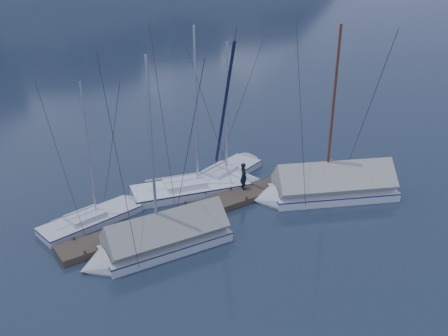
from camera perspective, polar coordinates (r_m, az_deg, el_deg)
The scene contains 9 objects.
ground at distance 24.44m, azimuth 2.72°, elevation -6.28°, with size 1000.00×1000.00×0.00m, color black.
dock at distance 25.79m, azimuth 0.00°, elevation -4.26°, with size 18.00×1.50×0.54m.
mooring_posts at distance 25.42m, azimuth -0.92°, elevation -4.08°, with size 15.12×1.52×0.35m.
sailboat_open_left at distance 25.33m, azimuth -14.22°, elevation -5.54°, with size 6.17×2.79×7.91m.
sailboat_open_mid at distance 27.44m, azimuth -2.09°, elevation -2.29°, with size 7.99×4.04×10.18m.
sailboat_open_right at distance 29.58m, azimuth 0.85°, elevation -0.32°, with size 7.00×3.91×8.93m.
sailboat_covered_near at distance 26.98m, azimuth 11.76°, elevation -2.48°, with size 8.29×5.66×10.44m.
sailboat_covered_far at distance 21.98m, azimuth -8.29°, elevation -8.81°, with size 7.12×2.96×9.79m.
person at distance 26.54m, azimuth 2.37°, elevation -0.97°, with size 0.57×0.38×1.58m, color black.
Camera 1 is at (-13.11, -16.61, 12.22)m, focal length 38.00 mm.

